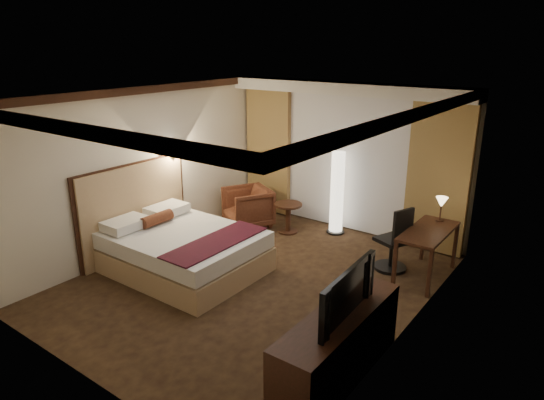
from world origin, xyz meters
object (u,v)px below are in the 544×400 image
Objects in this scene: armchair at (248,205)px; television at (338,284)px; bed at (185,251)px; side_table at (288,218)px; office_chair at (392,238)px; desk at (426,254)px; dresser at (338,345)px; floor_lamp at (337,193)px.

television is (3.49, -2.86, 0.66)m from armchair.
bed is 3.25m from television.
office_chair is at bearing -8.35° from side_table.
television is at bearing -56.77° from office_chair.
dresser is (0.05, -2.77, -0.01)m from desk.
desk reaches higher than bed.
floor_lamp is at bearing 68.21° from bed.
side_table is 4.12m from television.
armchair is at bearing -167.89° from side_table.
floor_lamp is 0.81× the size of dresser.
floor_lamp reaches higher than side_table.
dresser is (0.57, -2.72, -0.15)m from office_chair.
armchair reaches higher than dresser.
television reaches higher than bed.
dresser is (2.71, -3.04, 0.09)m from side_table.
floor_lamp is at bearing 158.44° from desk.
television is (3.06, -0.80, 0.74)m from bed.
office_chair is (2.14, -0.31, 0.24)m from side_table.
television is at bearing 180.00° from dresser.
office_chair is (2.52, 1.92, 0.19)m from bed.
office_chair is at bearing -29.93° from floor_lamp.
dresser reaches higher than side_table.
side_table is at bearing -144.89° from floor_lamp.
armchair is 4.56m from television.
desk is (3.47, -0.09, -0.03)m from armchair.
bed reaches higher than side_table.
bed is at bearing 165.51° from dresser.
desk is at bearing 27.42° from office_chair.
armchair is at bearing -156.08° from floor_lamp.
office_chair is (-0.52, -0.05, 0.14)m from desk.
armchair is 0.79× the size of office_chair.
bed is at bearing -49.15° from armchair.
side_table is 0.44× the size of desk.
television is at bearing -10.35° from armchair.
floor_lamp is (0.72, 0.50, 0.49)m from side_table.
side_table is 0.54× the size of office_chair.
desk is 2.86m from television.
bed is 3.98× the size of side_table.
television is at bearing -14.63° from bed.
floor_lamp is at bearing 26.30° from television.
bed is 3.17m from office_chair.
desk is 2.77m from dresser.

